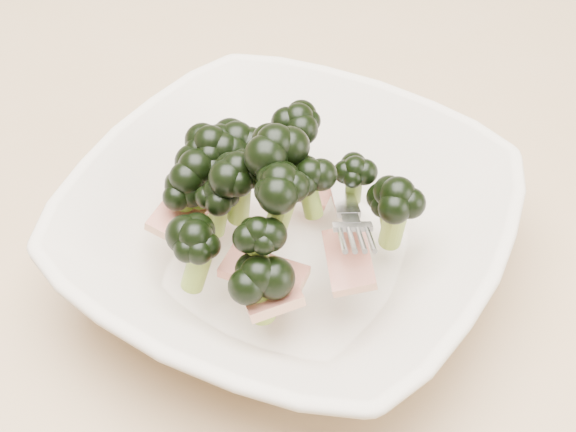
% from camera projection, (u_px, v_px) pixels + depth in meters
% --- Properties ---
extents(dining_table, '(1.20, 0.80, 0.75)m').
position_uv_depth(dining_table, '(158.00, 299.00, 0.68)').
color(dining_table, tan).
rests_on(dining_table, ground).
extents(broccoli_dish, '(0.38, 0.38, 0.13)m').
position_uv_depth(broccoli_dish, '(285.00, 225.00, 0.54)').
color(broccoli_dish, beige).
rests_on(broccoli_dish, dining_table).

